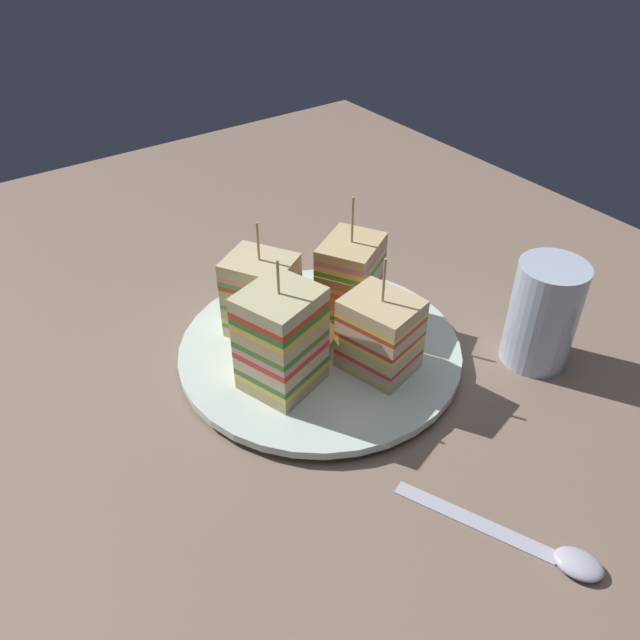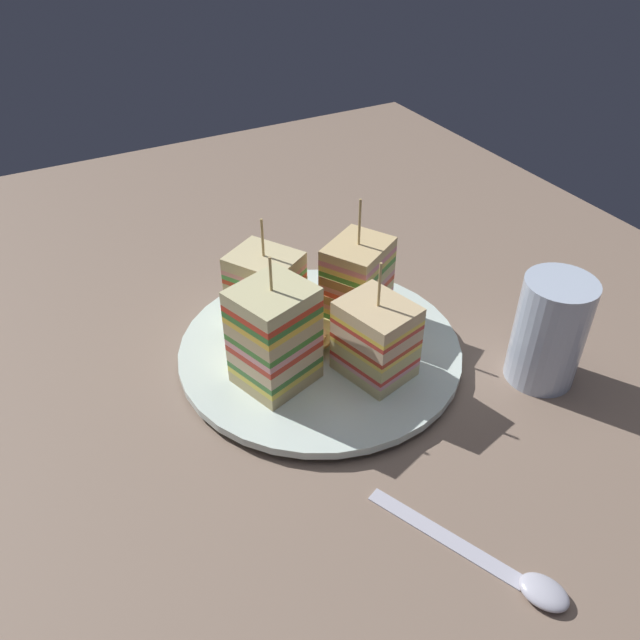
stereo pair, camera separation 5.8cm
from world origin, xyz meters
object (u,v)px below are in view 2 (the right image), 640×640
at_px(plate, 320,350).
at_px(drinking_glass, 548,338).
at_px(sandwich_wedge_3, 375,339).
at_px(spoon, 511,573).
at_px(sandwich_wedge_0, 357,281).
at_px(sandwich_wedge_2, 274,336).
at_px(chip_pile, 302,334).
at_px(sandwich_wedge_1, 266,292).

bearing_deg(plate, drinking_glass, -125.83).
height_order(sandwich_wedge_3, spoon, sandwich_wedge_3).
height_order(sandwich_wedge_0, sandwich_wedge_2, sandwich_wedge_0).
height_order(plate, sandwich_wedge_2, sandwich_wedge_2).
height_order(sandwich_wedge_2, spoon, sandwich_wedge_2).
height_order(chip_pile, spoon, chip_pile).
distance_m(plate, sandwich_wedge_3, 0.07).
bearing_deg(sandwich_wedge_3, drinking_glass, -129.59).
height_order(sandwich_wedge_3, chip_pile, sandwich_wedge_3).
height_order(sandwich_wedge_1, chip_pile, sandwich_wedge_1).
bearing_deg(chip_pile, drinking_glass, -126.23).
relative_size(sandwich_wedge_1, drinking_glass, 1.13).
bearing_deg(sandwich_wedge_2, drinking_glass, -41.98).
relative_size(plate, spoon, 1.83).
bearing_deg(chip_pile, spoon, -176.41).
xyz_separation_m(sandwich_wedge_3, spoon, (-0.21, 0.02, -0.05)).
bearing_deg(plate, sandwich_wedge_3, -154.55).
bearing_deg(sandwich_wedge_1, sandwich_wedge_3, -3.28).
relative_size(plate, sandwich_wedge_2, 2.12).
xyz_separation_m(chip_pile, spoon, (-0.27, -0.02, -0.02)).
relative_size(sandwich_wedge_0, drinking_glass, 1.24).
bearing_deg(sandwich_wedge_0, sandwich_wedge_3, 40.14).
relative_size(chip_pile, spoon, 0.55).
distance_m(sandwich_wedge_0, sandwich_wedge_1, 0.09).
bearing_deg(plate, sandwich_wedge_0, -65.18).
xyz_separation_m(sandwich_wedge_1, sandwich_wedge_3, (-0.11, -0.06, -0.00)).
bearing_deg(spoon, sandwich_wedge_0, 145.95).
xyz_separation_m(sandwich_wedge_2, chip_pile, (0.03, -0.04, -0.04)).
bearing_deg(spoon, sandwich_wedge_1, 162.10).
bearing_deg(drinking_glass, sandwich_wedge_3, 64.90).
bearing_deg(sandwich_wedge_1, drinking_glass, 17.67).
relative_size(sandwich_wedge_2, spoon, 0.87).
height_order(plate, chip_pile, chip_pile).
distance_m(sandwich_wedge_0, sandwich_wedge_2, 0.12).
bearing_deg(sandwich_wedge_3, sandwich_wedge_1, 13.38).
relative_size(sandwich_wedge_0, spoon, 0.88).
distance_m(sandwich_wedge_3, drinking_glass, 0.15).
bearing_deg(sandwich_wedge_2, spoon, -94.27).
xyz_separation_m(sandwich_wedge_3, chip_pile, (0.07, 0.04, -0.03)).
distance_m(plate, chip_pile, 0.02).
relative_size(sandwich_wedge_0, sandwich_wedge_1, 1.09).
height_order(sandwich_wedge_2, sandwich_wedge_3, sandwich_wedge_2).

